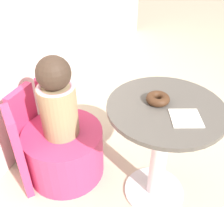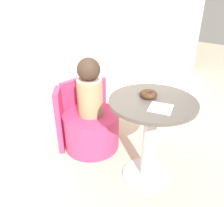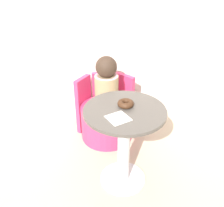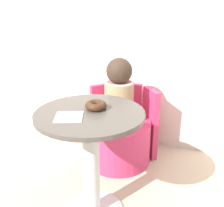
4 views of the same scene
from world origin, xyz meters
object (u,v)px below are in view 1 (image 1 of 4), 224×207
(donut, at_px, (158,99))
(child_figure, at_px, (57,99))
(tub_chair, at_px, (65,151))
(round_table, at_px, (161,139))

(donut, bearing_deg, child_figure, 95.99)
(tub_chair, bearing_deg, donut, -84.01)
(round_table, relative_size, child_figure, 1.32)
(tub_chair, bearing_deg, child_figure, -75.96)
(round_table, distance_m, donut, 0.27)
(round_table, height_order, child_figure, child_figure)
(tub_chair, height_order, donut, donut)
(child_figure, relative_size, donut, 4.29)
(round_table, relative_size, donut, 5.65)
(tub_chair, xyz_separation_m, child_figure, (0.00, -0.00, 0.45))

